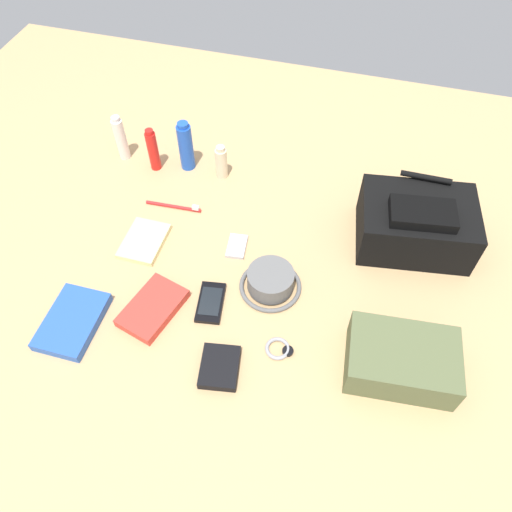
% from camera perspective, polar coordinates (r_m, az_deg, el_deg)
% --- Properties ---
extents(ground_plane, '(2.64, 2.02, 0.02)m').
position_cam_1_polar(ground_plane, '(1.39, -0.00, -1.30)').
color(ground_plane, tan).
rests_on(ground_plane, ground).
extents(backpack, '(0.34, 0.26, 0.17)m').
position_cam_1_polar(backpack, '(1.45, 17.86, 3.55)').
color(backpack, black).
rests_on(backpack, ground_plane).
extents(toiletry_pouch, '(0.27, 0.23, 0.09)m').
position_cam_1_polar(toiletry_pouch, '(1.23, 16.35, -11.26)').
color(toiletry_pouch, '#56603D').
rests_on(toiletry_pouch, ground_plane).
extents(bucket_hat, '(0.17, 0.17, 0.06)m').
position_cam_1_polar(bucket_hat, '(1.32, 1.67, -2.94)').
color(bucket_hat, slate).
rests_on(bucket_hat, ground_plane).
extents(toothpaste_tube, '(0.04, 0.04, 0.16)m').
position_cam_1_polar(toothpaste_tube, '(1.70, -15.24, 12.87)').
color(toothpaste_tube, white).
rests_on(toothpaste_tube, ground_plane).
extents(sunscreen_spray, '(0.03, 0.03, 0.15)m').
position_cam_1_polar(sunscreen_spray, '(1.64, -11.72, 11.79)').
color(sunscreen_spray, red).
rests_on(sunscreen_spray, ground_plane).
extents(deodorant_spray, '(0.05, 0.05, 0.17)m').
position_cam_1_polar(deodorant_spray, '(1.62, -8.05, 12.34)').
color(deodorant_spray, blue).
rests_on(deodorant_spray, ground_plane).
extents(lotion_bottle, '(0.04, 0.04, 0.12)m').
position_cam_1_polar(lotion_bottle, '(1.59, -3.99, 10.65)').
color(lotion_bottle, beige).
rests_on(lotion_bottle, ground_plane).
extents(paperback_novel, '(0.13, 0.19, 0.03)m').
position_cam_1_polar(paperback_novel, '(1.35, -20.27, -7.07)').
color(paperback_novel, blue).
rests_on(paperback_novel, ground_plane).
extents(travel_guidebook, '(0.15, 0.20, 0.03)m').
position_cam_1_polar(travel_guidebook, '(1.32, -11.73, -5.89)').
color(travel_guidebook, red).
rests_on(travel_guidebook, ground_plane).
extents(cell_phone, '(0.08, 0.13, 0.01)m').
position_cam_1_polar(cell_phone, '(1.31, -5.22, -5.32)').
color(cell_phone, black).
rests_on(cell_phone, ground_plane).
extents(media_player, '(0.06, 0.09, 0.01)m').
position_cam_1_polar(media_player, '(1.42, -2.22, 1.12)').
color(media_player, '#B7B7BC').
rests_on(media_player, ground_plane).
extents(wristwatch, '(0.07, 0.06, 0.01)m').
position_cam_1_polar(wristwatch, '(1.24, 2.65, -10.58)').
color(wristwatch, '#99999E').
rests_on(wristwatch, ground_plane).
extents(toothbrush, '(0.17, 0.02, 0.02)m').
position_cam_1_polar(toothbrush, '(1.54, -9.09, 5.61)').
color(toothbrush, red).
rests_on(toothbrush, ground_plane).
extents(wallet, '(0.11, 0.12, 0.02)m').
position_cam_1_polar(wallet, '(1.22, -4.24, -12.56)').
color(wallet, black).
rests_on(wallet, ground_plane).
extents(notepad, '(0.11, 0.15, 0.02)m').
position_cam_1_polar(notepad, '(1.46, -12.70, 1.67)').
color(notepad, beige).
rests_on(notepad, ground_plane).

